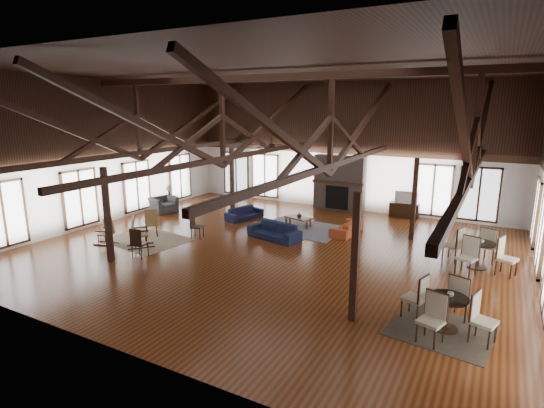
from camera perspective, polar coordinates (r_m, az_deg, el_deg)
The scene contains 30 objects.
floor at distance 14.81m, azimuth 0.11°, elevation -6.13°, with size 16.00×16.00×0.00m, color brown.
ceiling at distance 14.05m, azimuth 0.12°, elevation 17.68°, with size 16.00×14.00×0.02m, color black.
wall_back at distance 20.51m, azimuth 9.54°, elevation 7.62°, with size 16.00×0.02×6.00m, color silver.
wall_front at distance 8.72m, azimuth -22.35°, elevation -0.25°, with size 16.00×0.02×6.00m, color silver.
wall_left at distance 19.23m, azimuth -21.50°, elevation 6.56°, with size 0.02×14.00×6.00m, color silver.
roof_truss at distance 14.02m, azimuth 0.11°, elevation 9.62°, with size 15.60×14.07×3.14m.
post_grid at distance 14.39m, azimuth 0.11°, elevation -0.38°, with size 8.16×7.16×3.05m.
fireplace at distance 20.43m, azimuth 9.05°, elevation 2.77°, with size 2.50×0.69×2.60m.
ceiling_fan at distance 12.93m, azimuth -0.05°, elevation 8.03°, with size 1.60×1.60×0.75m.
sofa_navy_front at distance 15.89m, azimuth 0.30°, elevation -3.66°, with size 2.07×0.81×0.60m, color #121833.
sofa_navy_left at distance 18.73m, azimuth -3.73°, elevation -1.25°, with size 0.68×1.75×0.51m, color black.
sofa_orange at distance 16.78m, azimuth 10.01°, elevation -3.06°, with size 0.72×1.85×0.54m, color #A33F1F.
coffee_table at distance 17.45m, azimuth 3.56°, elevation -1.94°, with size 1.21×0.83×0.42m.
vase at distance 17.34m, azimuth 3.68°, elevation -1.48°, with size 0.20×0.20×0.21m, color #B2B2B2.
armchair at distance 20.49m, azimuth -14.38°, elevation -0.09°, with size 0.97×1.11×0.72m, color #313134.
side_table_lamp at distance 21.13m, azimuth -13.65°, elevation 0.60°, with size 0.47×0.47×1.21m.
rocking_chair_a at distance 16.95m, azimuth -15.92°, elevation -2.46°, with size 0.87×0.85×1.03m.
rocking_chair_b at distance 15.62m, azimuth -17.74°, elevation -3.62°, with size 0.96×1.01×1.18m.
rocking_chair_c at distance 16.30m, azimuth -21.28°, elevation -3.51°, with size 0.85×0.58×1.00m.
side_chair_a at distance 16.18m, azimuth -10.35°, elevation -2.58°, with size 0.51×0.51×0.98m.
side_chair_b at distance 14.47m, azimuth -17.61°, elevation -4.75°, with size 0.49×0.49×1.03m.
cafe_table_near at distance 10.35m, azimuth 22.48°, elevation -12.69°, with size 2.10×2.10×1.08m.
cafe_table_far at distance 14.47m, azimuth 26.05°, elevation -5.61°, with size 2.20×2.20×1.13m.
cup_near at distance 10.27m, azimuth 22.88°, elevation -11.15°, with size 0.14×0.14×0.11m, color #B2B2B2.
cup_far at distance 14.36m, azimuth 26.36°, elevation -4.51°, with size 0.14×0.14×0.11m, color #B2B2B2.
tv_console at distance 19.92m, azimuth 17.37°, elevation -0.78°, with size 1.27×0.47×0.63m, color black.
television at distance 19.79m, azimuth 17.61°, elevation 0.88°, with size 0.97×0.13×0.56m, color #B2B2B2.
rug_tan at distance 16.51m, azimuth -16.49°, elevation -4.64°, with size 2.89×2.27×0.01m, color tan.
rug_navy at distance 17.33m, azimuth 3.87°, elevation -3.28°, with size 3.34×2.51×0.01m, color #172143.
rug_dark at distance 10.50m, azimuth 21.80°, elevation -15.50°, with size 2.09×1.90×0.01m, color black.
Camera 1 is at (6.66, -12.31, 4.85)m, focal length 28.00 mm.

